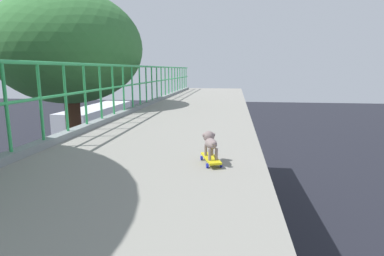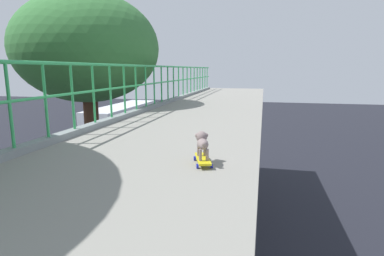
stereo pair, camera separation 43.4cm
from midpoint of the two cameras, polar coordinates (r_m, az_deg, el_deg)
name	(u,v)px [view 1 (the left image)]	position (r m, az deg, el deg)	size (l,w,h in m)	color
overpass_deck	(122,194)	(3.69, -16.18, -11.75)	(3.28, 32.35, 0.48)	gray
car_black_fifth	(87,179)	(17.79, -19.40, -8.81)	(1.89, 4.36, 1.33)	black
city_bus	(98,123)	(28.16, -17.30, 0.93)	(2.71, 10.06, 3.25)	white
roadside_tree_mid	(68,50)	(10.87, -22.90, 13.03)	(4.64, 4.64, 8.81)	#533121
toy_skateboard	(211,159)	(3.83, 0.26, -5.73)	(0.30, 0.53, 0.08)	gold
small_dog	(210,141)	(3.80, 0.12, -2.55)	(0.23, 0.39, 0.31)	gray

